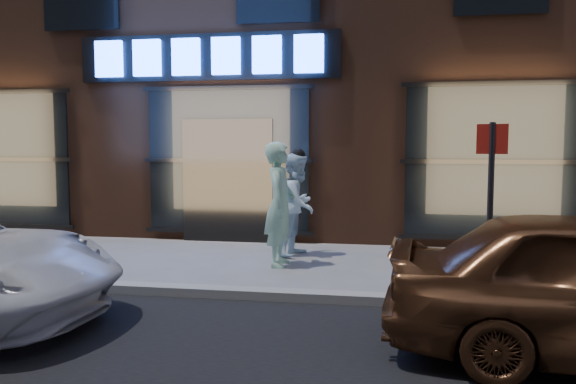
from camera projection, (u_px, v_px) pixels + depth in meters
The scene contains 6 objects.
ground at pixel (146, 293), 7.23m from camera, with size 90.00×90.00×0.00m, color slate.
curb at pixel (146, 289), 7.22m from camera, with size 60.00×0.25×0.12m, color gray.
storefront_building at pixel (269, 20), 14.63m from camera, with size 30.20×8.28×10.30m.
man_bowtie at pixel (280, 204), 8.81m from camera, with size 0.71×0.47×1.95m, color #A3D7B3.
man_cap at pixel (298, 204), 9.66m from camera, with size 0.86×0.67×1.77m, color white.
sign_post at pixel (490, 197), 6.51m from camera, with size 0.34×0.10×2.17m.
Camera 1 is at (2.99, -6.68, 1.93)m, focal length 35.00 mm.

